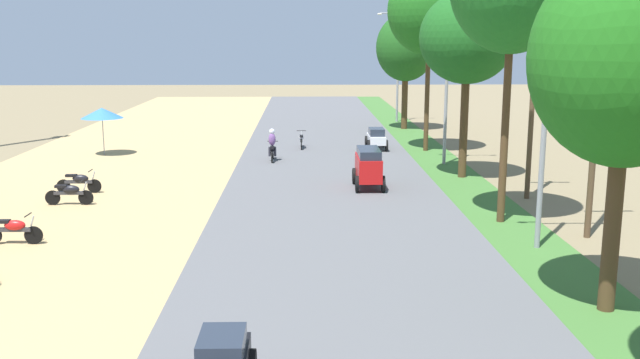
{
  "coord_description": "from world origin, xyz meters",
  "views": [
    {
      "loc": [
        -1.22,
        -5.09,
        6.28
      ],
      "look_at": [
        -0.66,
        18.02,
        1.6
      ],
      "focal_mm": 39.69,
      "sensor_mm": 36.0,
      "label": 1
    }
  ],
  "objects_px": {
    "median_tree_fourth": "(467,38)",
    "car_sedan_white": "(376,137)",
    "vendor_umbrella": "(102,113)",
    "streetlamp_mid": "(447,67)",
    "streetlamp_near": "(547,87)",
    "motorbike_ahead_second": "(301,139)",
    "parked_motorbike_fourth": "(70,192)",
    "median_tree_second": "(626,60)",
    "car_van_red": "(368,166)",
    "motorbike_foreground_rider": "(272,146)",
    "streetlamp_far": "(398,59)",
    "parked_motorbike_third": "(13,229)",
    "parked_motorbike_fifth": "(79,181)",
    "median_tree_sixth": "(406,48)",
    "utility_pole_near": "(534,77)",
    "median_tree_fifth": "(430,11)",
    "utility_pole_far": "(599,73)"
  },
  "relations": [
    {
      "from": "utility_pole_near",
      "to": "utility_pole_far",
      "type": "xyz_separation_m",
      "value": [
        0.2,
        -5.55,
        0.42
      ]
    },
    {
      "from": "median_tree_fifth",
      "to": "motorbike_ahead_second",
      "type": "relative_size",
      "value": 5.56
    },
    {
      "from": "parked_motorbike_fourth",
      "to": "motorbike_foreground_rider",
      "type": "relative_size",
      "value": 1.0
    },
    {
      "from": "parked_motorbike_third",
      "to": "motorbike_foreground_rider",
      "type": "bearing_deg",
      "value": 63.48
    },
    {
      "from": "parked_motorbike_fourth",
      "to": "median_tree_fourth",
      "type": "xyz_separation_m",
      "value": [
        15.97,
        5.05,
        5.67
      ]
    },
    {
      "from": "parked_motorbike_fourth",
      "to": "vendor_umbrella",
      "type": "distance_m",
      "value": 11.88
    },
    {
      "from": "streetlamp_mid",
      "to": "utility_pole_near",
      "type": "bearing_deg",
      "value": -76.15
    },
    {
      "from": "median_tree_second",
      "to": "car_van_red",
      "type": "bearing_deg",
      "value": 107.64
    },
    {
      "from": "vendor_umbrella",
      "to": "streetlamp_mid",
      "type": "distance_m",
      "value": 18.17
    },
    {
      "from": "motorbike_foreground_rider",
      "to": "median_tree_sixth",
      "type": "bearing_deg",
      "value": 56.25
    },
    {
      "from": "parked_motorbike_fourth",
      "to": "median_tree_sixth",
      "type": "relative_size",
      "value": 0.23
    },
    {
      "from": "parked_motorbike_fifth",
      "to": "car_sedan_white",
      "type": "relative_size",
      "value": 0.8
    },
    {
      "from": "vendor_umbrella",
      "to": "streetlamp_near",
      "type": "distance_m",
      "value": 25.01
    },
    {
      "from": "streetlamp_far",
      "to": "utility_pole_near",
      "type": "xyz_separation_m",
      "value": [
        1.83,
        -25.41,
        0.07
      ]
    },
    {
      "from": "median_tree_sixth",
      "to": "streetlamp_mid",
      "type": "relative_size",
      "value": 0.94
    },
    {
      "from": "motorbike_ahead_second",
      "to": "parked_motorbike_fourth",
      "type": "bearing_deg",
      "value": -122.46
    },
    {
      "from": "streetlamp_near",
      "to": "car_van_red",
      "type": "relative_size",
      "value": 3.49
    },
    {
      "from": "median_tree_fourth",
      "to": "car_sedan_white",
      "type": "relative_size",
      "value": 3.64
    },
    {
      "from": "median_tree_second",
      "to": "streetlamp_mid",
      "type": "bearing_deg",
      "value": 89.99
    },
    {
      "from": "parked_motorbike_fifth",
      "to": "median_tree_fourth",
      "type": "distance_m",
      "value": 17.46
    },
    {
      "from": "motorbike_foreground_rider",
      "to": "motorbike_ahead_second",
      "type": "height_order",
      "value": "motorbike_foreground_rider"
    },
    {
      "from": "parked_motorbike_third",
      "to": "parked_motorbike_fourth",
      "type": "bearing_deg",
      "value": 89.47
    },
    {
      "from": "median_tree_fifth",
      "to": "streetlamp_mid",
      "type": "xyz_separation_m",
      "value": [
        0.18,
        -4.29,
        -2.83
      ]
    },
    {
      "from": "median_tree_sixth",
      "to": "utility_pole_far",
      "type": "distance_m",
      "value": 26.91
    },
    {
      "from": "parked_motorbike_fifth",
      "to": "vendor_umbrella",
      "type": "distance_m",
      "value": 9.79
    },
    {
      "from": "median_tree_second",
      "to": "utility_pole_far",
      "type": "relative_size",
      "value": 0.82
    },
    {
      "from": "parked_motorbike_fifth",
      "to": "vendor_umbrella",
      "type": "bearing_deg",
      "value": 99.63
    },
    {
      "from": "parked_motorbike_fifth",
      "to": "vendor_umbrella",
      "type": "height_order",
      "value": "vendor_umbrella"
    },
    {
      "from": "car_van_red",
      "to": "motorbike_ahead_second",
      "type": "relative_size",
      "value": 1.34
    },
    {
      "from": "median_tree_sixth",
      "to": "utility_pole_near",
      "type": "relative_size",
      "value": 0.85
    },
    {
      "from": "parked_motorbike_fourth",
      "to": "streetlamp_far",
      "type": "bearing_deg",
      "value": 59.04
    },
    {
      "from": "vendor_umbrella",
      "to": "streetlamp_near",
      "type": "height_order",
      "value": "streetlamp_near"
    },
    {
      "from": "parked_motorbike_fifth",
      "to": "streetlamp_far",
      "type": "height_order",
      "value": "streetlamp_far"
    },
    {
      "from": "median_tree_sixth",
      "to": "streetlamp_far",
      "type": "bearing_deg",
      "value": 89.46
    },
    {
      "from": "streetlamp_near",
      "to": "vendor_umbrella",
      "type": "bearing_deg",
      "value": 135.35
    },
    {
      "from": "median_tree_second",
      "to": "car_sedan_white",
      "type": "distance_m",
      "value": 24.59
    },
    {
      "from": "motorbike_foreground_rider",
      "to": "streetlamp_near",
      "type": "bearing_deg",
      "value": -60.72
    },
    {
      "from": "parked_motorbike_fourth",
      "to": "car_van_red",
      "type": "bearing_deg",
      "value": 13.22
    },
    {
      "from": "car_sedan_white",
      "to": "motorbike_ahead_second",
      "type": "bearing_deg",
      "value": 172.0
    },
    {
      "from": "parked_motorbike_third",
      "to": "car_van_red",
      "type": "relative_size",
      "value": 0.75
    },
    {
      "from": "median_tree_fifth",
      "to": "median_tree_sixth",
      "type": "distance_m",
      "value": 9.78
    },
    {
      "from": "median_tree_second",
      "to": "utility_pole_near",
      "type": "bearing_deg",
      "value": 81.1
    },
    {
      "from": "streetlamp_far",
      "to": "car_sedan_white",
      "type": "height_order",
      "value": "streetlamp_far"
    },
    {
      "from": "median_tree_second",
      "to": "parked_motorbike_fourth",
      "type": "bearing_deg",
      "value": 145.61
    },
    {
      "from": "streetlamp_near",
      "to": "utility_pole_near",
      "type": "distance_m",
      "value": 7.06
    },
    {
      "from": "streetlamp_far",
      "to": "parked_motorbike_fourth",
      "type": "bearing_deg",
      "value": -120.96
    },
    {
      "from": "parked_motorbike_fifth",
      "to": "car_sedan_white",
      "type": "height_order",
      "value": "car_sedan_white"
    },
    {
      "from": "vendor_umbrella",
      "to": "median_tree_fourth",
      "type": "height_order",
      "value": "median_tree_fourth"
    },
    {
      "from": "streetlamp_far",
      "to": "utility_pole_near",
      "type": "height_order",
      "value": "utility_pole_near"
    },
    {
      "from": "vendor_umbrella",
      "to": "car_sedan_white",
      "type": "bearing_deg",
      "value": 5.7
    }
  ]
}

